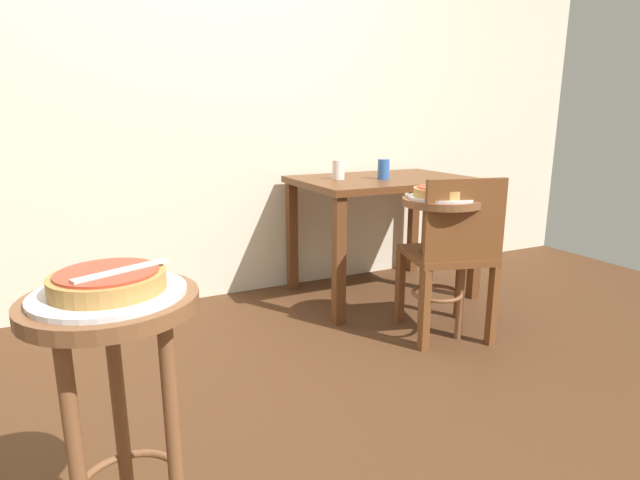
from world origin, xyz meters
name	(u,v)px	position (x,y,z in m)	size (l,w,h in m)	color
ground_plane	(329,426)	(0.00, 0.00, 0.00)	(6.00, 6.00, 0.00)	#4C2D19
back_wall	(203,52)	(0.00, 1.65, 1.50)	(6.00, 0.10, 3.00)	beige
stool_foreground	(118,375)	(-0.72, -0.33, 0.54)	(0.39, 0.39, 0.74)	brown
serving_plate_foreground	(109,293)	(-0.72, -0.33, 0.74)	(0.34, 0.34, 0.01)	silver
pizza_foreground	(108,281)	(-0.72, -0.33, 0.77)	(0.25, 0.25, 0.05)	#B78442
stool_middle	(440,237)	(0.86, 0.46, 0.54)	(0.39, 0.39, 0.74)	brown
serving_plate_middle	(442,197)	(0.86, 0.46, 0.74)	(0.34, 0.34, 0.01)	silver
pizza_middle	(443,192)	(0.86, 0.46, 0.77)	(0.28, 0.28, 0.05)	tan
dining_table	(383,195)	(0.98, 1.17, 0.65)	(1.07, 0.76, 0.76)	#5B3319
cup_near_edge	(384,169)	(0.93, 1.11, 0.82)	(0.07, 0.07, 0.12)	#3360B2
cup_far_edge	(338,170)	(0.68, 1.22, 0.82)	(0.07, 0.07, 0.12)	silver
wooden_chair	(452,252)	(0.92, 0.43, 0.47)	(0.49, 0.49, 0.85)	brown
pizza_server_knife	(122,270)	(-0.69, -0.35, 0.80)	(0.22, 0.02, 0.01)	silver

